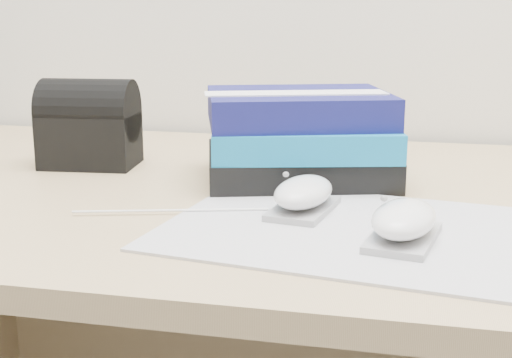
% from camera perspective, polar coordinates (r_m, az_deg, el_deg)
% --- Properties ---
extents(desk, '(1.60, 0.80, 0.73)m').
position_cam_1_polar(desk, '(1.12, 7.48, -11.92)').
color(desk, tan).
rests_on(desk, ground).
extents(mousepad, '(0.44, 0.37, 0.00)m').
position_cam_1_polar(mousepad, '(0.82, 7.07, -3.95)').
color(mousepad, '#97969E').
rests_on(mousepad, desk).
extents(mouse_rear, '(0.08, 0.13, 0.05)m').
position_cam_1_polar(mouse_rear, '(0.87, 3.81, -1.27)').
color(mouse_rear, '#969699').
rests_on(mouse_rear, mousepad).
extents(mouse_front, '(0.09, 0.13, 0.05)m').
position_cam_1_polar(mouse_front, '(0.78, 11.74, -3.39)').
color(mouse_front, '#9D9D9F').
rests_on(mouse_front, mousepad).
extents(usb_cable, '(0.23, 0.07, 0.00)m').
position_cam_1_polar(usb_cable, '(0.88, -6.84, -2.52)').
color(usb_cable, white).
rests_on(usb_cable, mousepad).
extents(book_stack, '(0.31, 0.27, 0.13)m').
position_cam_1_polar(book_stack, '(1.04, 3.51, 3.37)').
color(book_stack, black).
rests_on(book_stack, desk).
extents(pouch, '(0.15, 0.11, 0.14)m').
position_cam_1_polar(pouch, '(1.16, -13.19, 4.31)').
color(pouch, black).
rests_on(pouch, desk).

